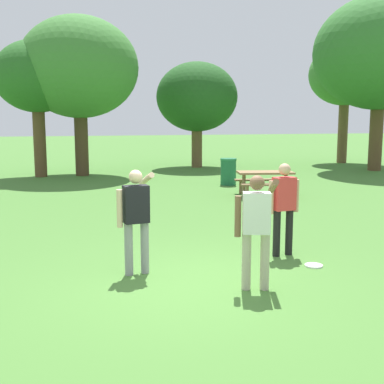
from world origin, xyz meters
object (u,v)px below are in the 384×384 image
(person_bystander, at_px, (256,223))
(frisbee, at_px, (314,265))
(trash_can_further_along, at_px, (228,172))
(tree_tall_left, at_px, (37,78))
(tree_broad_center, at_px, (79,68))
(person_thrower, at_px, (136,214))
(tree_slender_mid, at_px, (380,53))
(tree_back_left, at_px, (345,76))
(tree_far_right, at_px, (197,97))
(picnic_table_near, at_px, (265,178))
(person_catcher, at_px, (284,203))

(person_bystander, xyz_separation_m, frisbee, (1.34, 0.78, -0.95))
(trash_can_further_along, relative_size, tree_tall_left, 0.17)
(trash_can_further_along, relative_size, tree_broad_center, 0.15)
(person_thrower, distance_m, person_bystander, 1.90)
(person_thrower, distance_m, trash_can_further_along, 10.59)
(tree_slender_mid, relative_size, tree_back_left, 1.24)
(person_bystander, bearing_deg, tree_back_left, 55.77)
(tree_broad_center, bearing_deg, tree_far_right, 21.06)
(tree_broad_center, relative_size, tree_back_left, 1.04)
(tree_back_left, bearing_deg, picnic_table_near, -131.31)
(person_thrower, distance_m, tree_far_right, 16.99)
(person_thrower, relative_size, person_bystander, 1.00)
(trash_can_further_along, xyz_separation_m, tree_tall_left, (-6.68, 4.31, 3.51))
(tree_tall_left, height_order, tree_back_left, tree_back_left)
(person_catcher, height_order, tree_slender_mid, tree_slender_mid)
(person_thrower, xyz_separation_m, trash_can_further_along, (4.69, 9.48, -0.48))
(tree_broad_center, bearing_deg, picnic_table_near, -53.44)
(trash_can_further_along, bearing_deg, tree_far_right, 85.07)
(trash_can_further_along, distance_m, tree_broad_center, 7.72)
(trash_can_further_along, height_order, tree_far_right, tree_far_right)
(person_thrower, xyz_separation_m, tree_far_right, (5.25, 15.98, 2.41))
(person_thrower, relative_size, tree_broad_center, 0.25)
(person_thrower, bearing_deg, tree_broad_center, 91.31)
(tree_slender_mid, bearing_deg, tree_tall_left, 174.96)
(tree_broad_center, xyz_separation_m, tree_back_left, (13.72, 2.49, 0.17))
(person_bystander, xyz_separation_m, picnic_table_near, (3.43, 7.84, -0.40))
(tree_tall_left, bearing_deg, person_bystander, -76.71)
(trash_can_further_along, relative_size, tree_back_left, 0.15)
(person_catcher, bearing_deg, frisbee, -73.29)
(person_catcher, distance_m, picnic_table_near, 6.73)
(person_thrower, xyz_separation_m, person_catcher, (2.66, 0.40, -0.02))
(frisbee, bearing_deg, tree_back_left, 57.72)
(frisbee, xyz_separation_m, tree_slender_mid, (9.91, 12.83, 5.23))
(person_thrower, height_order, person_bystander, same)
(person_catcher, bearing_deg, tree_tall_left, 109.12)
(person_thrower, relative_size, frisbee, 5.53)
(trash_can_further_along, distance_m, tree_far_right, 7.13)
(tree_far_right, bearing_deg, tree_tall_left, -163.21)
(person_bystander, height_order, trash_can_further_along, person_bystander)
(trash_can_further_along, bearing_deg, person_thrower, -116.34)
(person_catcher, distance_m, frisbee, 1.21)
(person_bystander, relative_size, tree_back_left, 0.26)
(trash_can_further_along, bearing_deg, picnic_table_near, -84.49)
(frisbee, relative_size, tree_far_right, 0.06)
(person_thrower, distance_m, person_catcher, 2.69)
(picnic_table_near, xyz_separation_m, trash_can_further_along, (-0.27, 2.77, -0.08))
(person_catcher, xyz_separation_m, person_bystander, (-1.12, -1.52, 0.02))
(person_thrower, xyz_separation_m, picnic_table_near, (4.96, 6.71, -0.40))
(frisbee, bearing_deg, person_catcher, 106.71)
(person_thrower, xyz_separation_m, frisbee, (2.88, -0.34, -0.95))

